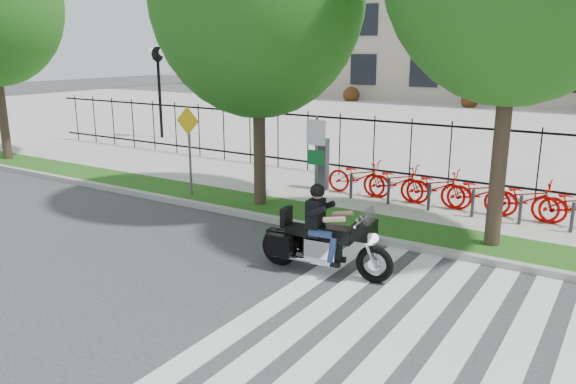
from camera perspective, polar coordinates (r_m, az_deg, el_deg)
The scene contains 12 objects.
ground at distance 10.69m, azimuth -12.37°, elevation -8.95°, with size 120.00×120.00×0.00m, color #333335.
curb at distance 13.66m, azimuth -0.24°, elevation -3.06°, with size 60.00×0.20×0.15m, color #9B9992.
grass_verge at distance 14.35m, azimuth 1.60°, elevation -2.19°, with size 60.00×1.50×0.15m, color #1F4E13.
sidewalk at distance 16.47m, azimuth 6.09°, elevation -0.08°, with size 60.00×3.50×0.15m, color #A7A59C.
plaza at distance 32.89m, azimuth 20.02°, elevation 6.36°, with size 80.00×34.00×0.10m, color #A7A59C.
crosswalk_stripes at distance 8.33m, azimuth 13.03°, elevation -16.06°, with size 5.70×8.00×0.01m, color silver, non-canonical shape.
iron_fence at distance 17.80m, azimuth 8.71°, elevation 4.46°, with size 30.00×0.06×2.00m, color black, non-canonical shape.
lamp_post_left at distance 26.83m, azimuth -13.04°, elevation 11.99°, with size 1.06×0.70×4.25m.
bike_share_station at distance 15.01m, azimuth 16.52°, elevation 0.24°, with size 7.83×0.87×1.50m.
sign_pole_regulatory at distance 13.38m, azimuth 2.87°, elevation 3.90°, with size 0.50×0.09×2.50m.
sign_pole_warning at distance 15.75m, azimuth -10.05°, elevation 5.30°, with size 0.78×0.09×2.49m.
motorcycle_rider at distance 10.66m, azimuth 3.68°, elevation -4.69°, with size 2.71×0.86×2.09m.
Camera 1 is at (7.06, -6.85, 4.18)m, focal length 35.00 mm.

